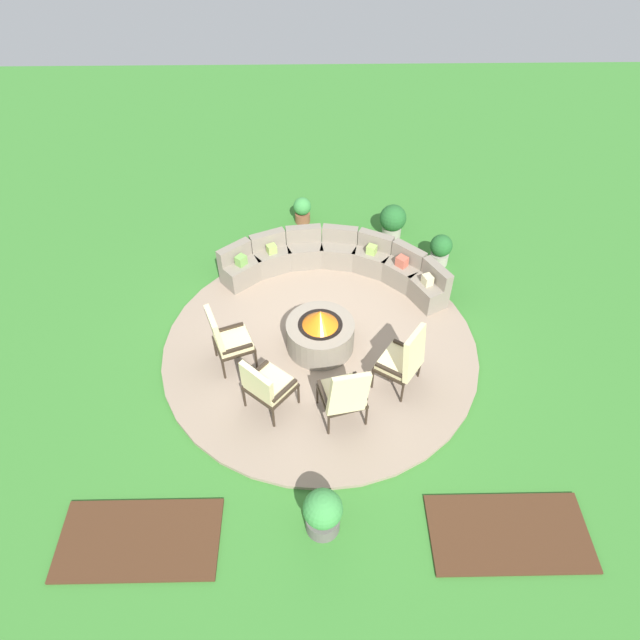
{
  "coord_description": "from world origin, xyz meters",
  "views": [
    {
      "loc": [
        -0.12,
        -6.23,
        6.87
      ],
      "look_at": [
        0.0,
        0.2,
        0.45
      ],
      "focal_mm": 31.88,
      "sensor_mm": 36.0,
      "label": 1
    }
  ],
  "objects_px": {
    "fire_pit": "(320,333)",
    "lounge_chair_back_right": "(404,359)",
    "potted_plant_2": "(441,249)",
    "curved_stone_bench": "(336,262)",
    "lounge_chair_front_right": "(266,385)",
    "lounge_chair_front_left": "(227,338)",
    "lounge_chair_back_left": "(344,394)",
    "potted_plant_0": "(302,209)",
    "potted_plant_3": "(323,512)",
    "potted_plant_1": "(393,220)"
  },
  "relations": [
    {
      "from": "lounge_chair_back_left",
      "to": "potted_plant_3",
      "type": "bearing_deg",
      "value": -117.1
    },
    {
      "from": "potted_plant_2",
      "to": "potted_plant_3",
      "type": "bearing_deg",
      "value": -114.04
    },
    {
      "from": "fire_pit",
      "to": "potted_plant_0",
      "type": "bearing_deg",
      "value": 94.8
    },
    {
      "from": "lounge_chair_front_right",
      "to": "potted_plant_1",
      "type": "xyz_separation_m",
      "value": [
        2.27,
        4.26,
        -0.23
      ]
    },
    {
      "from": "fire_pit",
      "to": "lounge_chair_front_right",
      "type": "distance_m",
      "value": 1.47
    },
    {
      "from": "curved_stone_bench",
      "to": "lounge_chair_back_left",
      "type": "bearing_deg",
      "value": -90.34
    },
    {
      "from": "lounge_chair_front_left",
      "to": "potted_plant_2",
      "type": "xyz_separation_m",
      "value": [
        3.7,
        2.5,
        -0.3
      ]
    },
    {
      "from": "lounge_chair_back_left",
      "to": "potted_plant_0",
      "type": "height_order",
      "value": "lounge_chair_back_left"
    },
    {
      "from": "potted_plant_1",
      "to": "potted_plant_3",
      "type": "xyz_separation_m",
      "value": [
        -1.51,
        -6.06,
        0.02
      ]
    },
    {
      "from": "curved_stone_bench",
      "to": "potted_plant_2",
      "type": "xyz_separation_m",
      "value": [
        1.96,
        0.37,
        -0.01
      ]
    },
    {
      "from": "potted_plant_2",
      "to": "curved_stone_bench",
      "type": "bearing_deg",
      "value": -169.2
    },
    {
      "from": "lounge_chair_front_left",
      "to": "lounge_chair_back_right",
      "type": "xyz_separation_m",
      "value": [
        2.63,
        -0.46,
        0.01
      ]
    },
    {
      "from": "lounge_chair_front_left",
      "to": "potted_plant_1",
      "type": "height_order",
      "value": "lounge_chair_front_left"
    },
    {
      "from": "fire_pit",
      "to": "lounge_chair_back_left",
      "type": "bearing_deg",
      "value": -77.93
    },
    {
      "from": "lounge_chair_back_left",
      "to": "potted_plant_2",
      "type": "bearing_deg",
      "value": 45.58
    },
    {
      "from": "lounge_chair_front_left",
      "to": "lounge_chair_front_right",
      "type": "distance_m",
      "value": 1.07
    },
    {
      "from": "potted_plant_1",
      "to": "lounge_chair_back_left",
      "type": "bearing_deg",
      "value": -104.76
    },
    {
      "from": "lounge_chair_back_right",
      "to": "potted_plant_3",
      "type": "distance_m",
      "value": 2.54
    },
    {
      "from": "fire_pit",
      "to": "potted_plant_2",
      "type": "distance_m",
      "value": 3.14
    },
    {
      "from": "lounge_chair_back_left",
      "to": "potted_plant_1",
      "type": "distance_m",
      "value": 4.63
    },
    {
      "from": "curved_stone_bench",
      "to": "potted_plant_2",
      "type": "distance_m",
      "value": 2.0
    },
    {
      "from": "lounge_chair_back_right",
      "to": "potted_plant_1",
      "type": "relative_size",
      "value": 1.7
    },
    {
      "from": "curved_stone_bench",
      "to": "lounge_chair_front_left",
      "type": "height_order",
      "value": "lounge_chair_front_left"
    },
    {
      "from": "lounge_chair_back_right",
      "to": "potted_plant_2",
      "type": "distance_m",
      "value": 3.17
    },
    {
      "from": "lounge_chair_front_left",
      "to": "potted_plant_2",
      "type": "distance_m",
      "value": 4.48
    },
    {
      "from": "lounge_chair_front_left",
      "to": "lounge_chair_back_left",
      "type": "bearing_deg",
      "value": 36.23
    },
    {
      "from": "lounge_chair_front_left",
      "to": "lounge_chair_back_right",
      "type": "bearing_deg",
      "value": 58.29
    },
    {
      "from": "lounge_chair_front_right",
      "to": "fire_pit",
      "type": "bearing_deg",
      "value": 97.34
    },
    {
      "from": "lounge_chair_front_right",
      "to": "potted_plant_3",
      "type": "relative_size",
      "value": 1.43
    },
    {
      "from": "fire_pit",
      "to": "lounge_chair_back_right",
      "type": "relative_size",
      "value": 0.93
    },
    {
      "from": "lounge_chair_front_right",
      "to": "lounge_chair_front_left",
      "type": "bearing_deg",
      "value": 166.19
    },
    {
      "from": "lounge_chair_back_right",
      "to": "potted_plant_0",
      "type": "height_order",
      "value": "lounge_chair_back_right"
    },
    {
      "from": "lounge_chair_back_right",
      "to": "potted_plant_2",
      "type": "height_order",
      "value": "lounge_chair_back_right"
    },
    {
      "from": "lounge_chair_front_left",
      "to": "potted_plant_0",
      "type": "height_order",
      "value": "lounge_chair_front_left"
    },
    {
      "from": "lounge_chair_back_right",
      "to": "potted_plant_3",
      "type": "height_order",
      "value": "lounge_chair_back_right"
    },
    {
      "from": "fire_pit",
      "to": "potted_plant_3",
      "type": "relative_size",
      "value": 1.51
    },
    {
      "from": "curved_stone_bench",
      "to": "lounge_chair_front_right",
      "type": "relative_size",
      "value": 3.9
    },
    {
      "from": "fire_pit",
      "to": "potted_plant_1",
      "type": "distance_m",
      "value": 3.38
    },
    {
      "from": "fire_pit",
      "to": "potted_plant_3",
      "type": "xyz_separation_m",
      "value": [
        -0.02,
        -3.02,
        0.02
      ]
    },
    {
      "from": "potted_plant_0",
      "to": "potted_plant_1",
      "type": "distance_m",
      "value": 1.86
    },
    {
      "from": "curved_stone_bench",
      "to": "potted_plant_0",
      "type": "bearing_deg",
      "value": 109.32
    },
    {
      "from": "lounge_chair_front_left",
      "to": "lounge_chair_front_right",
      "type": "relative_size",
      "value": 1.11
    },
    {
      "from": "lounge_chair_front_left",
      "to": "potted_plant_2",
      "type": "height_order",
      "value": "lounge_chair_front_left"
    },
    {
      "from": "potted_plant_3",
      "to": "lounge_chair_front_left",
      "type": "bearing_deg",
      "value": 117.58
    },
    {
      "from": "potted_plant_1",
      "to": "lounge_chair_front_left",
      "type": "bearing_deg",
      "value": -130.56
    },
    {
      "from": "potted_plant_1",
      "to": "potted_plant_2",
      "type": "distance_m",
      "value": 1.2
    },
    {
      "from": "lounge_chair_front_left",
      "to": "potted_plant_1",
      "type": "xyz_separation_m",
      "value": [
        2.9,
        3.39,
        -0.27
      ]
    },
    {
      "from": "lounge_chair_back_right",
      "to": "potted_plant_1",
      "type": "bearing_deg",
      "value": 29.87
    },
    {
      "from": "curved_stone_bench",
      "to": "potted_plant_3",
      "type": "height_order",
      "value": "curved_stone_bench"
    },
    {
      "from": "lounge_chair_front_left",
      "to": "curved_stone_bench",
      "type": "bearing_deg",
      "value": 118.97
    }
  ]
}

